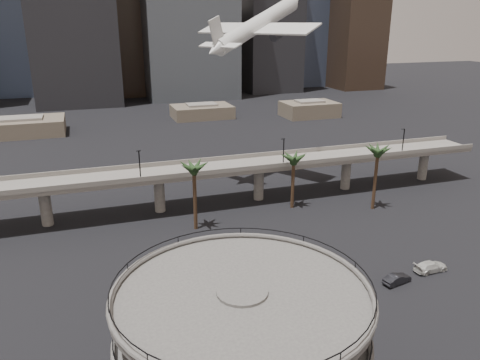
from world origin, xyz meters
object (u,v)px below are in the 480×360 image
object	(u,v)px
airborne_jet	(258,25)
car_a	(230,295)
overpass	(210,173)
parking_ramp	(242,354)
car_b	(397,279)
car_c	(431,266)

from	to	relation	value
airborne_jet	car_a	distance (m)	68.25
overpass	car_a	size ratio (longest dim) A/B	29.85
overpass	car_a	world-z (taller)	overpass
parking_ramp	car_b	xyz separation A→B (m)	(31.26, 18.96, -9.06)
overpass	car_b	world-z (taller)	overpass
airborne_jet	car_b	distance (m)	67.25
parking_ramp	airborne_jet	world-z (taller)	airborne_jet
overpass	car_b	bearing A→B (deg)	-65.48
parking_ramp	car_c	xyz separation A→B (m)	(38.64, 20.39, -9.01)
car_a	car_b	xyz separation A→B (m)	(25.24, -3.84, 0.03)
airborne_jet	car_a	bearing A→B (deg)	-146.16
airborne_jet	overpass	bearing A→B (deg)	-166.98
car_b	car_a	bearing A→B (deg)	69.57
car_b	airborne_jet	bearing A→B (deg)	-10.10
car_b	car_c	size ratio (longest dim) A/B	0.83
car_c	airborne_jet	bearing A→B (deg)	6.43
car_a	car_c	size ratio (longest dim) A/B	0.77
overpass	car_b	size ratio (longest dim) A/B	27.69
airborne_jet	car_a	xyz separation A→B (m)	(-23.57, -52.89, -36.12)
overpass	airborne_jet	distance (m)	37.76
parking_ramp	car_b	world-z (taller)	parking_ramp
parking_ramp	car_b	distance (m)	37.67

